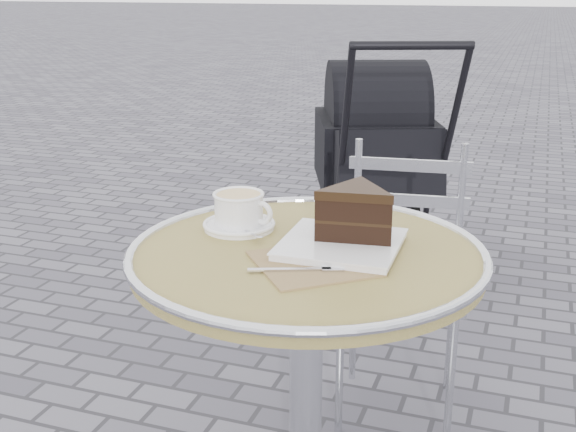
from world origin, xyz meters
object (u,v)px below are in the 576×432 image
(cake_plate_set, at_px, (352,220))
(baby_stroller, at_px, (378,163))
(bistro_chair, at_px, (405,247))
(cafe_table, at_px, (306,325))
(cappuccino_set, at_px, (240,213))

(cake_plate_set, distance_m, baby_stroller, 1.81)
(bistro_chair, bearing_deg, cafe_table, -103.06)
(cappuccino_set, relative_size, baby_stroller, 0.14)
(baby_stroller, bearing_deg, cake_plate_set, -100.94)
(cappuccino_set, height_order, baby_stroller, baby_stroller)
(cake_plate_set, relative_size, baby_stroller, 0.35)
(cappuccino_set, distance_m, baby_stroller, 1.75)
(bistro_chair, distance_m, baby_stroller, 1.13)
(cafe_table, height_order, cake_plate_set, cake_plate_set)
(baby_stroller, bearing_deg, cafe_table, -103.61)
(cake_plate_set, xyz_separation_m, baby_stroller, (-0.32, 1.75, -0.32))
(cake_plate_set, bearing_deg, cappuccino_set, 171.95)
(cake_plate_set, bearing_deg, baby_stroller, 99.35)
(cafe_table, height_order, cappuccino_set, cappuccino_set)
(cappuccino_set, xyz_separation_m, cake_plate_set, (0.26, -0.03, 0.02))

